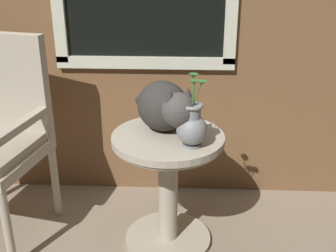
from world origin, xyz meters
name	(u,v)px	position (x,y,z in m)	size (l,w,h in m)	color
ground_plane	(120,250)	(0.00, 0.00, 0.00)	(6.00, 6.00, 0.00)	gray
wicker_side_table	(168,173)	(0.25, 0.09, 0.43)	(0.57, 0.57, 0.64)	#B2A893
cat	(165,106)	(0.24, 0.14, 0.77)	(0.35, 0.56, 0.27)	#33302D
pewter_vase_with_ivy	(192,126)	(0.37, -0.03, 0.75)	(0.14, 0.14, 0.34)	gray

